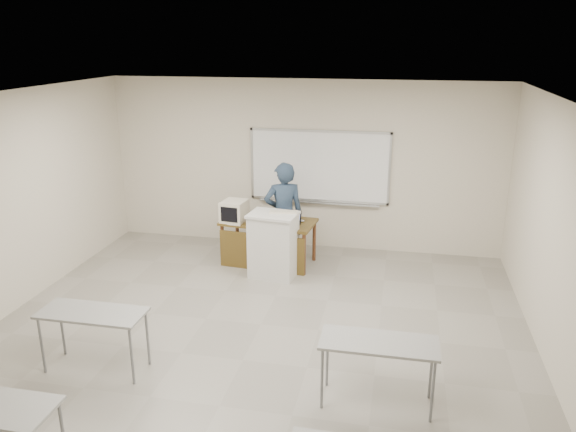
% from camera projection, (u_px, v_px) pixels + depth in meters
% --- Properties ---
extents(floor, '(7.00, 8.00, 0.01)m').
position_uv_depth(floor, '(243.00, 361.00, 6.68)').
color(floor, gray).
rests_on(floor, ground).
extents(whiteboard, '(2.48, 0.10, 1.31)m').
position_uv_depth(whiteboard, '(319.00, 167.00, 9.87)').
color(whiteboard, white).
rests_on(whiteboard, floor).
extents(student_desks, '(4.40, 2.20, 0.73)m').
position_uv_depth(student_desks, '(201.00, 375.00, 5.22)').
color(student_desks, gray).
rests_on(student_desks, floor).
extents(instructor_desk, '(1.53, 0.77, 0.75)m').
position_uv_depth(instructor_desk, '(267.00, 234.00, 9.30)').
color(instructor_desk, brown).
rests_on(instructor_desk, floor).
extents(podium, '(0.75, 0.54, 1.05)m').
position_uv_depth(podium, '(273.00, 245.00, 8.89)').
color(podium, '#B9B8B0').
rests_on(podium, floor).
extents(crt_monitor, '(0.38, 0.43, 0.36)m').
position_uv_depth(crt_monitor, '(234.00, 211.00, 9.29)').
color(crt_monitor, beige).
rests_on(crt_monitor, instructor_desk).
extents(laptop, '(0.30, 0.28, 0.22)m').
position_uv_depth(laptop, '(291.00, 221.00, 9.14)').
color(laptop, black).
rests_on(laptop, instructor_desk).
extents(mouse, '(0.10, 0.06, 0.04)m').
position_uv_depth(mouse, '(302.00, 221.00, 9.28)').
color(mouse, '#A9AAB0').
rests_on(mouse, instructor_desk).
extents(keyboard, '(0.45, 0.21, 0.02)m').
position_uv_depth(keyboard, '(284.00, 212.00, 8.78)').
color(keyboard, beige).
rests_on(keyboard, podium).
extents(presenter, '(0.75, 0.62, 1.77)m').
position_uv_depth(presenter, '(284.00, 215.00, 9.20)').
color(presenter, black).
rests_on(presenter, floor).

